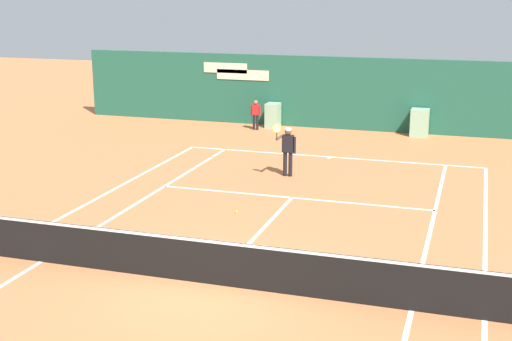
{
  "coord_description": "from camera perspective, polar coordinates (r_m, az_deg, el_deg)",
  "views": [
    {
      "loc": [
        4.89,
        -12.33,
        5.81
      ],
      "look_at": [
        -0.99,
        6.11,
        0.8
      ],
      "focal_mm": 49.35,
      "sensor_mm": 36.0,
      "label": 1
    }
  ],
  "objects": [
    {
      "name": "sponsor_back_wall",
      "position": [
        30.02,
        8.16,
        6.07
      ],
      "size": [
        25.0,
        1.02,
        3.05
      ],
      "color": "#1E5642",
      "rests_on": "ground_plane"
    },
    {
      "name": "ball_kid_right_post",
      "position": [
        29.83,
        -0.03,
        4.7
      ],
      "size": [
        0.42,
        0.19,
        1.26
      ],
      "rotation": [
        0.0,
        0.0,
        3.25
      ],
      "color": "black",
      "rests_on": "ground_plane"
    },
    {
      "name": "tennis_ball_by_sideline",
      "position": [
        18.82,
        -1.6,
        -3.36
      ],
      "size": [
        0.07,
        0.07,
        0.07
      ],
      "primitive_type": "sphere",
      "color": "#CCE033",
      "rests_on": "ground_plane"
    },
    {
      "name": "player_on_baseline",
      "position": [
        22.29,
        2.57,
        1.89
      ],
      "size": [
        0.63,
        0.65,
        1.8
      ],
      "rotation": [
        0.0,
        0.0,
        3.14
      ],
      "color": "black",
      "rests_on": "ground_plane"
    },
    {
      "name": "tennis_net",
      "position": [
        14.28,
        -3.69,
        -7.3
      ],
      "size": [
        12.1,
        0.1,
        1.07
      ],
      "color": "#4C4C51",
      "rests_on": "ground_plane"
    },
    {
      "name": "ground_plane",
      "position": [
        14.97,
        -2.85,
        -8.33
      ],
      "size": [
        80.0,
        80.0,
        0.01
      ],
      "color": "#C67042"
    }
  ]
}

